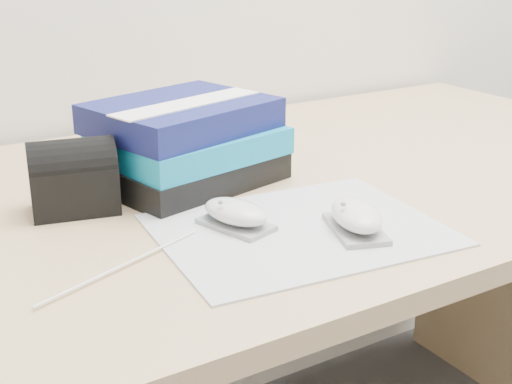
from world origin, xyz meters
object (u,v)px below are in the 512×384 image
mouse_rear (236,214)px  mouse_front (356,217)px  pouch (73,177)px  book_stack (185,142)px  desk (234,299)px

mouse_rear → mouse_front: size_ratio=0.92×
mouse_front → pouch: pouch is taller
mouse_front → book_stack: book_stack is taller
desk → pouch: bearing=-171.4°
pouch → book_stack: bearing=9.4°
mouse_rear → book_stack: 0.21m
mouse_rear → mouse_front: mouse_front is taller
mouse_rear → pouch: pouch is taller
book_stack → mouse_front: bearing=-72.3°
mouse_rear → mouse_front: 0.15m
desk → mouse_front: mouse_front is taller
mouse_front → pouch: size_ratio=0.92×
mouse_front → book_stack: size_ratio=0.40×
book_stack → mouse_rear: bearing=-98.2°
desk → mouse_rear: mouse_rear is taller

